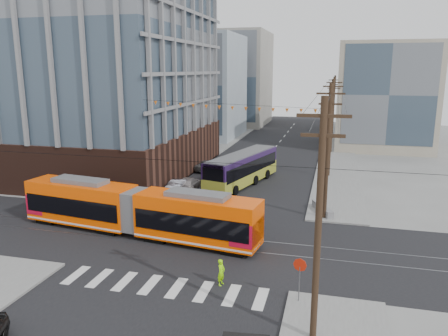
% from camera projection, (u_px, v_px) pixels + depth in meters
% --- Properties ---
extents(ground, '(160.00, 160.00, 0.00)m').
position_uv_depth(ground, '(181.00, 264.00, 27.58)').
color(ground, slate).
extents(office_building, '(30.00, 25.00, 28.60)m').
position_uv_depth(office_building, '(69.00, 50.00, 51.47)').
color(office_building, '#381E16').
rests_on(office_building, ground).
extents(bg_bldg_nw_near, '(18.00, 16.00, 18.00)m').
position_uv_depth(bg_bldg_nw_near, '(189.00, 86.00, 78.83)').
color(bg_bldg_nw_near, '#8C99A5').
rests_on(bg_bldg_nw_near, ground).
extents(bg_bldg_ne_near, '(14.00, 14.00, 16.00)m').
position_uv_depth(bg_bldg_ne_near, '(384.00, 96.00, 67.29)').
color(bg_bldg_ne_near, gray).
rests_on(bg_bldg_ne_near, ground).
extents(bg_bldg_nw_far, '(16.00, 18.00, 20.00)m').
position_uv_depth(bg_bldg_nw_far, '(231.00, 79.00, 96.78)').
color(bg_bldg_nw_far, gray).
rests_on(bg_bldg_nw_far, ground).
extents(bg_bldg_ne_far, '(16.00, 16.00, 14.00)m').
position_uv_depth(bg_bldg_ne_far, '(384.00, 95.00, 85.92)').
color(bg_bldg_ne_far, '#8C99A5').
rests_on(bg_bldg_ne_far, ground).
extents(utility_pole_near, '(0.30, 0.30, 11.00)m').
position_uv_depth(utility_pole_near, '(318.00, 226.00, 18.64)').
color(utility_pole_near, black).
rests_on(utility_pole_near, ground).
extents(utility_pole_far, '(0.30, 0.30, 11.00)m').
position_uv_depth(utility_pole_far, '(334.00, 107.00, 77.21)').
color(utility_pole_far, black).
rests_on(utility_pole_far, ground).
extents(streetcar, '(19.12, 5.26, 3.65)m').
position_uv_depth(streetcar, '(136.00, 211.00, 32.24)').
color(streetcar, '#FF4B00').
rests_on(streetcar, ground).
extents(city_bus, '(5.74, 12.52, 3.47)m').
position_uv_depth(city_bus, '(242.00, 169.00, 46.31)').
color(city_bus, '#26113F').
rests_on(city_bus, ground).
extents(parked_car_silver, '(1.86, 4.28, 1.37)m').
position_uv_depth(parked_car_silver, '(181.00, 185.00, 43.67)').
color(parked_car_silver, '#B1B4C3').
rests_on(parked_car_silver, ground).
extents(parked_car_white, '(2.19, 4.70, 1.33)m').
position_uv_depth(parked_car_white, '(188.00, 184.00, 44.34)').
color(parked_car_white, beige).
rests_on(parked_car_white, ground).
extents(parked_car_grey, '(2.43, 4.70, 1.27)m').
position_uv_depth(parked_car_grey, '(208.00, 165.00, 52.94)').
color(parked_car_grey, '#515151').
rests_on(parked_car_grey, ground).
extents(pedestrian, '(0.48, 0.63, 1.55)m').
position_uv_depth(pedestrian, '(221.00, 272.00, 24.77)').
color(pedestrian, '#96FF02').
rests_on(pedestrian, ground).
extents(stop_sign, '(0.86, 0.86, 2.37)m').
position_uv_depth(stop_sign, '(299.00, 283.00, 22.72)').
color(stop_sign, red).
rests_on(stop_sign, ground).
extents(jersey_barrier, '(2.20, 3.69, 0.73)m').
position_uv_depth(jersey_barrier, '(322.00, 210.00, 37.12)').
color(jersey_barrier, slate).
rests_on(jersey_barrier, ground).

